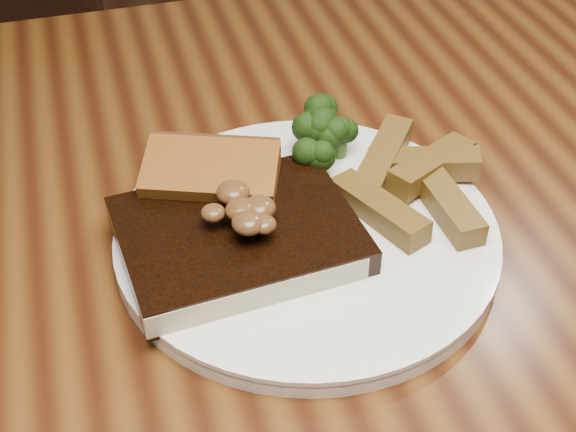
# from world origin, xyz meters

# --- Properties ---
(dining_table) EXTENTS (1.60, 0.90, 0.75)m
(dining_table) POSITION_xyz_m (0.00, 0.00, 0.66)
(dining_table) COLOR #512D10
(dining_table) RESTS_ON ground
(chair_far) EXTENTS (0.52, 0.52, 0.87)m
(chair_far) POSITION_xyz_m (-0.27, 0.70, 0.48)
(chair_far) COLOR black
(chair_far) RESTS_ON ground
(plate) EXTENTS (0.31, 0.31, 0.01)m
(plate) POSITION_xyz_m (-0.00, 0.00, 0.76)
(plate) COLOR white
(plate) RESTS_ON dining_table
(steak) EXTENTS (0.18, 0.15, 0.03)m
(steak) POSITION_xyz_m (-0.06, -0.00, 0.77)
(steak) COLOR black
(steak) RESTS_ON plate
(steak_bone) EXTENTS (0.16, 0.03, 0.02)m
(steak_bone) POSITION_xyz_m (-0.06, -0.06, 0.77)
(steak_bone) COLOR #C3B797
(steak_bone) RESTS_ON plate
(mushroom_pile) EXTENTS (0.07, 0.07, 0.03)m
(mushroom_pile) POSITION_xyz_m (-0.04, 0.00, 0.80)
(mushroom_pile) COLOR brown
(mushroom_pile) RESTS_ON steak
(garlic_bread) EXTENTS (0.12, 0.09, 0.02)m
(garlic_bread) POSITION_xyz_m (-0.06, 0.06, 0.77)
(garlic_bread) COLOR brown
(garlic_bread) RESTS_ON plate
(potato_wedges) EXTENTS (0.12, 0.12, 0.02)m
(potato_wedges) POSITION_xyz_m (0.08, 0.02, 0.77)
(potato_wedges) COLOR brown
(potato_wedges) RESTS_ON plate
(broccoli_cluster) EXTENTS (0.07, 0.07, 0.04)m
(broccoli_cluster) POSITION_xyz_m (0.04, 0.09, 0.78)
(broccoli_cluster) COLOR black
(broccoli_cluster) RESTS_ON plate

